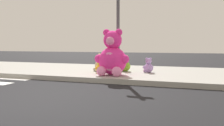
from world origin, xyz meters
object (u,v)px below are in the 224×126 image
Objects in this scene: plush_pink_large at (112,57)px; plush_yellow at (100,67)px; plush_white at (113,65)px; sign_pole at (118,23)px; plush_lavender at (148,67)px; plush_lime at (125,65)px; plush_tan at (100,64)px.

plush_pink_large is 0.81m from plush_yellow.
sign_pole is at bearing -59.25° from plush_white.
plush_white reaches higher than plush_yellow.
sign_pole reaches higher than plush_lavender.
plush_lavender is at bearing -7.29° from plush_lime.
sign_pole is at bearing -154.91° from plush_lavender.
plush_pink_large is 2.96× the size of plush_white.
plush_lime is (0.52, -0.16, 0.04)m from plush_white.
plush_yellow is (-0.68, -0.75, -0.04)m from plush_lime.
plush_white is 0.55m from plush_lime.
plush_pink_large reaches higher than plush_tan.
plush_white is 0.75× the size of plush_tan.
plush_tan reaches higher than plush_lime.
sign_pole is 1.26m from plush_pink_large.
plush_tan is at bearing 112.69° from plush_yellow.
plush_pink_large is 1.47m from plush_lavender.
plush_white is 1.02× the size of plush_yellow.
sign_pole is 5.48× the size of plush_lime.
sign_pole is 1.72m from plush_white.
plush_lime is 0.92m from plush_tan.
plush_pink_large reaches higher than plush_yellow.
plush_white is 0.85× the size of plush_lime.
plush_lime is at bearing 48.02° from plush_yellow.
plush_pink_large is at bearing -71.99° from plush_white.
plush_yellow is at bearing -161.92° from sign_pole.
plush_white is 0.96× the size of plush_lavender.
plush_white is at bearing 108.01° from plush_pink_large.
plush_pink_large is 1.44m from plush_white.
plush_lime is 0.88m from plush_lavender.
plush_white is 0.60m from plush_tan.
sign_pole is 1.63m from plush_yellow.
sign_pole is 6.19× the size of plush_lavender.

